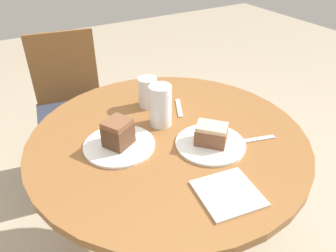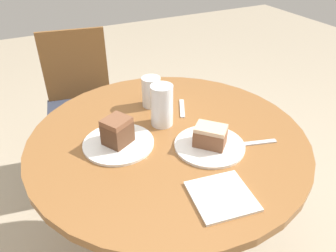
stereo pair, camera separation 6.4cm
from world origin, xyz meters
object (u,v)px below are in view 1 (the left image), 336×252
cake_slice_far (118,133)px  cake_slice_near (211,134)px  glass_lemonade (148,94)px  glass_water (161,108)px  chair (72,109)px  plate_near (210,144)px  plate_far (119,145)px

cake_slice_far → cake_slice_near: bearing=-28.8°
glass_lemonade → glass_water: glass_water is taller
chair → glass_water: bearing=-70.0°
cake_slice_near → glass_water: bearing=111.9°
glass_water → cake_slice_far: bearing=-164.4°
chair → glass_water: (0.15, -0.82, 0.38)m
plate_near → plate_far: bearing=151.2°
chair → cake_slice_far: 0.95m
cake_slice_far → glass_lemonade: bearing=43.2°
chair → cake_slice_far: (-0.04, -0.88, 0.36)m
plate_near → plate_far: (-0.28, 0.15, 0.00)m
plate_near → plate_far: 0.31m
glass_lemonade → cake_slice_far: bearing=-136.8°
cake_slice_near → cake_slice_far: bearing=151.2°
chair → cake_slice_near: chair is taller
plate_near → glass_water: 0.23m
chair → glass_water: size_ratio=5.51×
plate_near → glass_lemonade: glass_lemonade is taller
chair → glass_lemonade: (0.17, -0.68, 0.36)m
cake_slice_near → cake_slice_far: 0.32m
glass_water → plate_far: bearing=-164.4°
plate_near → glass_lemonade: (-0.06, 0.35, 0.05)m
cake_slice_far → plate_near: bearing=-28.8°
plate_far → cake_slice_near: bearing=-28.8°
cake_slice_near → glass_water: (-0.08, 0.21, 0.02)m
chair → cake_slice_near: bearing=-67.6°
cake_slice_near → plate_near: bearing=0.0°
plate_near → cake_slice_far: cake_slice_far is taller
cake_slice_near → glass_lemonade: 0.36m
chair → glass_lemonade: 0.79m
chair → plate_near: bearing=-67.6°
plate_near → cake_slice_near: 0.04m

